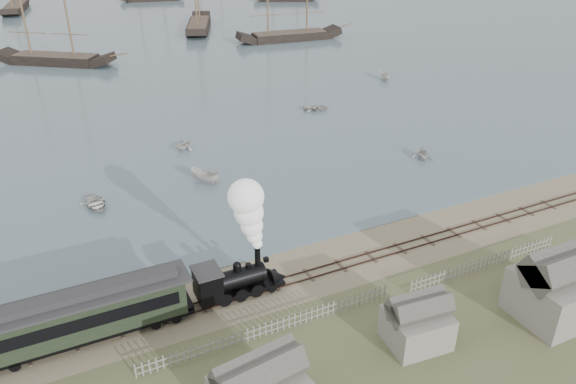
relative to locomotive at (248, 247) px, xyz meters
name	(u,v)px	position (x,y,z in m)	size (l,w,h in m)	color
ground	(308,260)	(6.15, 2.00, -4.23)	(600.00, 600.00, 0.00)	gray
rail_track	(320,272)	(6.15, 0.00, -4.19)	(120.00, 1.80, 0.16)	#3B2620
picket_fence_west	(272,334)	(-0.35, -5.00, -4.23)	(19.00, 0.10, 1.20)	gray
picket_fence_east	(485,269)	(18.65, -5.50, -4.23)	(15.00, 0.10, 1.20)	gray
shed_mid	(415,342)	(8.15, -10.00, -4.23)	(4.00, 3.50, 3.60)	gray
shed_right	(553,313)	(19.15, -12.00, -4.23)	(6.00, 5.00, 5.10)	gray
locomotive	(248,247)	(0.00, 0.00, 0.00)	(7.36, 2.75, 9.17)	black
passenger_coach	(82,314)	(-12.15, 0.00, -1.97)	(14.82, 2.86, 3.60)	black
beached_dinghy	(91,314)	(-11.53, 2.20, -3.85)	(3.70, 2.64, 0.77)	beige
rowboat_0	(96,204)	(-8.57, 18.99, -3.78)	(3.79, 2.71, 0.78)	beige
rowboat_1	(183,144)	(3.33, 29.24, -3.49)	(2.61, 2.26, 1.38)	beige
rowboat_2	(204,176)	(2.86, 19.69, -3.47)	(3.66, 1.38, 1.41)	beige
rowboat_3	(316,108)	(24.56, 34.84, -3.80)	(3.59, 2.56, 0.74)	beige
rowboat_4	(423,152)	(27.74, 14.53, -3.41)	(2.89, 2.49, 1.52)	beige
rowboat_5	(384,76)	(42.17, 43.35, -3.55)	(3.25, 1.22, 1.26)	beige
schooner_2	(46,7)	(-6.41, 78.04, 5.83)	(22.00, 5.08, 20.00)	black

